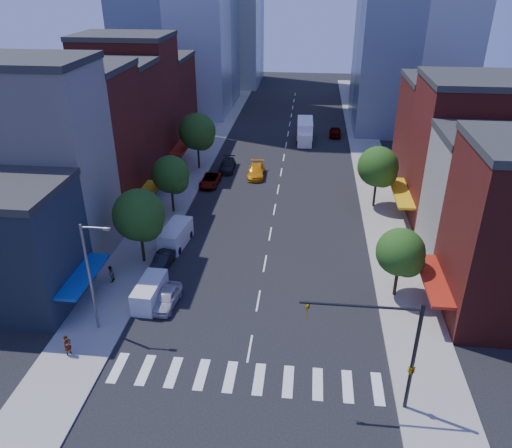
{
  "coord_description": "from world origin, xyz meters",
  "views": [
    {
      "loc": [
        3.58,
        -28.34,
        25.07
      ],
      "look_at": [
        -0.68,
        10.43,
        5.0
      ],
      "focal_mm": 35.0,
      "sensor_mm": 36.0,
      "label": 1
    }
  ],
  "objects_px": {
    "traffic_car_oncoming": "(306,136)",
    "box_truck": "(305,132)",
    "parked_car_third": "(210,180)",
    "pedestrian_near": "(68,345)",
    "cargo_van_near": "(149,293)",
    "cargo_van_far": "(175,236)",
    "parked_car_front": "(167,298)",
    "taxi": "(256,171)",
    "traffic_car_far": "(335,131)",
    "parked_car_second": "(162,261)",
    "pedestrian_far": "(111,274)",
    "parked_car_rear": "(227,165)"
  },
  "relations": [
    {
      "from": "traffic_car_oncoming",
      "to": "parked_car_rear",
      "type": "bearing_deg",
      "value": 61.03
    },
    {
      "from": "traffic_car_oncoming",
      "to": "pedestrian_near",
      "type": "xyz_separation_m",
      "value": [
        -15.96,
        -52.8,
        0.15
      ]
    },
    {
      "from": "cargo_van_far",
      "to": "traffic_car_oncoming",
      "type": "relative_size",
      "value": 1.05
    },
    {
      "from": "parked_car_front",
      "to": "parked_car_third",
      "type": "bearing_deg",
      "value": 97.9
    },
    {
      "from": "parked_car_second",
      "to": "cargo_van_far",
      "type": "xyz_separation_m",
      "value": [
        0.19,
        4.12,
        0.4
      ]
    },
    {
      "from": "parked_car_rear",
      "to": "pedestrian_near",
      "type": "relative_size",
      "value": 3.0
    },
    {
      "from": "traffic_car_oncoming",
      "to": "pedestrian_near",
      "type": "distance_m",
      "value": 55.15
    },
    {
      "from": "cargo_van_near",
      "to": "taxi",
      "type": "bearing_deg",
      "value": 81.23
    },
    {
      "from": "cargo_van_far",
      "to": "pedestrian_far",
      "type": "bearing_deg",
      "value": -112.61
    },
    {
      "from": "cargo_van_far",
      "to": "traffic_car_far",
      "type": "relative_size",
      "value": 1.14
    },
    {
      "from": "traffic_car_far",
      "to": "taxi",
      "type": "bearing_deg",
      "value": 62.07
    },
    {
      "from": "cargo_van_far",
      "to": "traffic_car_far",
      "type": "xyz_separation_m",
      "value": [
        17.16,
        39.08,
        -0.28
      ]
    },
    {
      "from": "cargo_van_far",
      "to": "cargo_van_near",
      "type": "bearing_deg",
      "value": -82.03
    },
    {
      "from": "parked_car_front",
      "to": "parked_car_rear",
      "type": "bearing_deg",
      "value": 94.92
    },
    {
      "from": "traffic_car_far",
      "to": "box_truck",
      "type": "bearing_deg",
      "value": 34.27
    },
    {
      "from": "traffic_car_far",
      "to": "pedestrian_far",
      "type": "xyz_separation_m",
      "value": [
        -21.16,
        -46.35,
        0.15
      ]
    },
    {
      "from": "parked_car_third",
      "to": "box_truck",
      "type": "xyz_separation_m",
      "value": [
        11.7,
        19.95,
        0.87
      ]
    },
    {
      "from": "parked_car_third",
      "to": "pedestrian_far",
      "type": "xyz_separation_m",
      "value": [
        -4.46,
        -23.22,
        0.26
      ]
    },
    {
      "from": "box_truck",
      "to": "pedestrian_near",
      "type": "height_order",
      "value": "box_truck"
    },
    {
      "from": "parked_car_third",
      "to": "cargo_van_far",
      "type": "relative_size",
      "value": 0.92
    },
    {
      "from": "parked_car_second",
      "to": "cargo_van_far",
      "type": "distance_m",
      "value": 4.15
    },
    {
      "from": "parked_car_front",
      "to": "cargo_van_far",
      "type": "bearing_deg",
      "value": 105.22
    },
    {
      "from": "parked_car_second",
      "to": "pedestrian_far",
      "type": "relative_size",
      "value": 2.57
    },
    {
      "from": "box_truck",
      "to": "pedestrian_near",
      "type": "xyz_separation_m",
      "value": [
        -15.76,
        -52.58,
        -0.57
      ]
    },
    {
      "from": "parked_car_front",
      "to": "taxi",
      "type": "height_order",
      "value": "taxi"
    },
    {
      "from": "traffic_car_oncoming",
      "to": "parked_car_front",
      "type": "bearing_deg",
      "value": 83.82
    },
    {
      "from": "box_truck",
      "to": "cargo_van_far",
      "type": "bearing_deg",
      "value": -110.15
    },
    {
      "from": "parked_car_third",
      "to": "taxi",
      "type": "bearing_deg",
      "value": 35.23
    },
    {
      "from": "parked_car_second",
      "to": "pedestrian_near",
      "type": "bearing_deg",
      "value": -100.34
    },
    {
      "from": "parked_car_second",
      "to": "cargo_van_near",
      "type": "bearing_deg",
      "value": -80.09
    },
    {
      "from": "parked_car_rear",
      "to": "taxi",
      "type": "height_order",
      "value": "taxi"
    },
    {
      "from": "cargo_van_near",
      "to": "cargo_van_far",
      "type": "xyz_separation_m",
      "value": [
        -0.3,
        9.72,
        0.1
      ]
    },
    {
      "from": "pedestrian_far",
      "to": "cargo_van_far",
      "type": "bearing_deg",
      "value": 148.91
    },
    {
      "from": "taxi",
      "to": "box_truck",
      "type": "bearing_deg",
      "value": 67.3
    },
    {
      "from": "cargo_van_far",
      "to": "traffic_car_oncoming",
      "type": "xyz_separation_m",
      "value": [
        12.35,
        36.11,
        -0.24
      ]
    },
    {
      "from": "pedestrian_near",
      "to": "pedestrian_far",
      "type": "distance_m",
      "value": 9.43
    },
    {
      "from": "parked_car_third",
      "to": "pedestrian_near",
      "type": "distance_m",
      "value": 32.89
    },
    {
      "from": "parked_car_third",
      "to": "traffic_car_oncoming",
      "type": "height_order",
      "value": "traffic_car_oncoming"
    },
    {
      "from": "parked_car_third",
      "to": "pedestrian_near",
      "type": "relative_size",
      "value": 2.94
    },
    {
      "from": "parked_car_front",
      "to": "parked_car_rear",
      "type": "xyz_separation_m",
      "value": [
        0.0,
        31.37,
        -0.01
      ]
    },
    {
      "from": "parked_car_second",
      "to": "taxi",
      "type": "bearing_deg",
      "value": 80.18
    },
    {
      "from": "traffic_car_oncoming",
      "to": "box_truck",
      "type": "height_order",
      "value": "box_truck"
    },
    {
      "from": "traffic_car_oncoming",
      "to": "pedestrian_far",
      "type": "bearing_deg",
      "value": 76.07
    },
    {
      "from": "parked_car_second",
      "to": "parked_car_rear",
      "type": "xyz_separation_m",
      "value": [
        2.0,
        25.56,
        0.05
      ]
    },
    {
      "from": "cargo_van_far",
      "to": "pedestrian_far",
      "type": "height_order",
      "value": "cargo_van_far"
    },
    {
      "from": "pedestrian_near",
      "to": "traffic_car_far",
      "type": "bearing_deg",
      "value": 5.97
    },
    {
      "from": "parked_car_front",
      "to": "pedestrian_far",
      "type": "relative_size",
      "value": 2.73
    },
    {
      "from": "parked_car_second",
      "to": "parked_car_rear",
      "type": "height_order",
      "value": "parked_car_rear"
    },
    {
      "from": "parked_car_third",
      "to": "cargo_van_far",
      "type": "bearing_deg",
      "value": -89.98
    },
    {
      "from": "traffic_car_oncoming",
      "to": "parked_car_third",
      "type": "bearing_deg",
      "value": 66.18
    }
  ]
}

